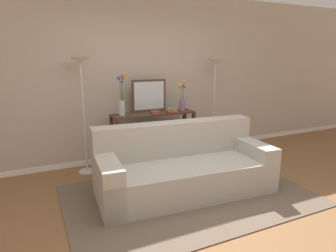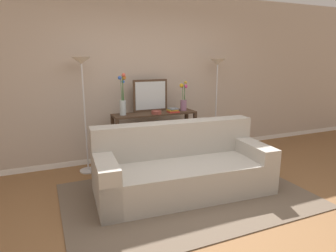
{
  "view_description": "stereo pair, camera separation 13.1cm",
  "coord_description": "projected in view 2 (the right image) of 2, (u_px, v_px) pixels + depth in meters",
  "views": [
    {
      "loc": [
        -1.64,
        -2.42,
        1.73
      ],
      "look_at": [
        0.12,
        1.31,
        0.76
      ],
      "focal_mm": 31.48,
      "sensor_mm": 36.0,
      "label": 1
    },
    {
      "loc": [
        -1.52,
        -2.47,
        1.73
      ],
      "look_at": [
        0.12,
        1.31,
        0.76
      ],
      "focal_mm": 31.48,
      "sensor_mm": 36.0,
      "label": 2
    }
  ],
  "objects": [
    {
      "name": "floor_lamp_left",
      "position": [
        83.0,
        83.0,
        4.27
      ],
      "size": [
        0.28,
        0.28,
        1.73
      ],
      "color": "silver",
      "rests_on": "ground"
    },
    {
      "name": "vase_short_flowers",
      "position": [
        184.0,
        100.0,
        4.94
      ],
      "size": [
        0.13,
        0.11,
        0.5
      ],
      "color": "gray",
      "rests_on": "console_table"
    },
    {
      "name": "wall_mirror",
      "position": [
        150.0,
        96.0,
        4.84
      ],
      "size": [
        0.59,
        0.02,
        0.53
      ],
      "color": "#473323",
      "rests_on": "console_table"
    },
    {
      "name": "back_wall",
      "position": [
        137.0,
        78.0,
        4.98
      ],
      "size": [
        12.0,
        0.15,
        2.78
      ],
      "color": "white",
      "rests_on": "ground"
    },
    {
      "name": "floor_lamp_right",
      "position": [
        217.0,
        80.0,
        5.16
      ],
      "size": [
        0.28,
        0.28,
        1.7
      ],
      "color": "silver",
      "rests_on": "ground"
    },
    {
      "name": "ground_plane",
      "position": [
        206.0,
        221.0,
        3.2
      ],
      "size": [
        16.0,
        16.0,
        0.02
      ],
      "primitive_type": "cube",
      "color": "brown"
    },
    {
      "name": "book_row_under_console",
      "position": [
        133.0,
        162.0,
        4.81
      ],
      "size": [
        0.32,
        0.17,
        0.12
      ],
      "color": "#6B3360",
      "rests_on": "ground"
    },
    {
      "name": "book_stack",
      "position": [
        173.0,
        110.0,
        4.8
      ],
      "size": [
        0.18,
        0.17,
        0.07
      ],
      "color": "#BC3328",
      "rests_on": "console_table"
    },
    {
      "name": "area_rug",
      "position": [
        187.0,
        195.0,
        3.77
      ],
      "size": [
        3.04,
        2.0,
        0.01
      ],
      "color": "brown",
      "rests_on": "ground"
    },
    {
      "name": "fruit_bowl",
      "position": [
        156.0,
        112.0,
        4.66
      ],
      "size": [
        0.16,
        0.16,
        0.05
      ],
      "color": "brown",
      "rests_on": "console_table"
    },
    {
      "name": "vase_tall_flowers",
      "position": [
        123.0,
        100.0,
        4.53
      ],
      "size": [
        0.13,
        0.1,
        0.65
      ],
      "color": "silver",
      "rests_on": "console_table"
    },
    {
      "name": "console_table",
      "position": [
        155.0,
        128.0,
        4.84
      ],
      "size": [
        1.37,
        0.37,
        0.85
      ],
      "color": "#473323",
      "rests_on": "ground"
    },
    {
      "name": "couch",
      "position": [
        182.0,
        169.0,
        3.84
      ],
      "size": [
        2.3,
        1.09,
        0.88
      ],
      "color": "#ADA89E",
      "rests_on": "ground"
    }
  ]
}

